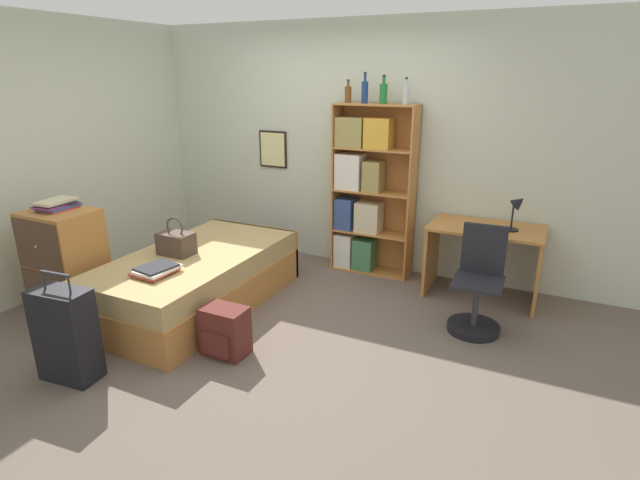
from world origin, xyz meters
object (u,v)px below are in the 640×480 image
handbag (176,243)px  bottle_clear (383,93)px  desk (484,249)px  desk_chair (477,297)px  desk_lamp (517,207)px  bookcase (363,192)px  bottle_green (348,94)px  bottle_blue (406,94)px  backpack (225,331)px  bottle_brown (365,91)px  book_stack_on_bed (156,270)px  dresser (66,263)px  suitcase (66,335)px  magazine_pile_on_dresser (57,205)px  bed (198,279)px

handbag → bottle_clear: size_ratio=1.28×
desk → desk_chair: (0.06, -0.69, -0.19)m
desk_lamp → desk_chair: bearing=-104.9°
handbag → bookcase: (1.18, 1.58, 0.26)m
bottle_green → desk_chair: size_ratio=0.25×
bottle_blue → backpack: bottle_blue is taller
bottle_brown → desk_lamp: bearing=-4.9°
desk_lamp → book_stack_on_bed: bearing=-144.0°
dresser → suitcase: bearing=-39.3°
bottle_green → bottle_clear: (0.38, -0.03, 0.02)m
desk_lamp → bookcase: bearing=173.7°
bottle_brown → desk_chair: size_ratio=0.33×
suitcase → bookcase: (1.11, 2.83, 0.54)m
magazine_pile_on_dresser → desk: size_ratio=0.34×
handbag → bottle_blue: (1.59, 1.57, 1.26)m
magazine_pile_on_dresser → bottle_green: bearing=48.2°
suitcase → bottle_blue: 3.55m
dresser → desk_lamp: bearing=28.7°
handbag → magazine_pile_on_dresser: (-0.86, -0.48, 0.37)m
bed → bottle_blue: 2.63m
bookcase → desk: size_ratio=1.72×
bottle_green → handbag: bearing=-122.0°
dresser → magazine_pile_on_dresser: magazine_pile_on_dresser is taller
bottle_blue → backpack: bearing=-108.8°
bookcase → desk_lamp: bearing=-6.3°
desk_lamp → backpack: 2.77m
handbag → suitcase: handbag is taller
magazine_pile_on_dresser → desk_lamp: size_ratio=1.00×
bottle_blue → desk_lamp: size_ratio=0.72×
dresser → desk: size_ratio=0.92×
desk_lamp → backpack: bearing=-133.7°
bed → desk: desk is taller
bottle_green → backpack: size_ratio=0.58×
bottle_green → bottle_clear: 0.39m
book_stack_on_bed → bottle_brown: 2.61m
bookcase → bottle_brown: (-0.00, -0.04, 1.02)m
magazine_pile_on_dresser → bookcase: 2.90m
bed → desk_lamp: 2.98m
book_stack_on_bed → bottle_green: bottle_green is taller
bottle_brown → desk_lamp: size_ratio=0.85×
handbag → bottle_clear: 2.43m
book_stack_on_bed → desk_chair: bearing=26.4°
handbag → bed: bearing=38.2°
magazine_pile_on_dresser → bottle_brown: (2.04, 2.03, 0.90)m
backpack → desk_lamp: bearing=46.3°
bookcase → bottle_clear: 1.03m
dresser → bottle_brown: bottle_brown is taller
handbag → bottle_blue: size_ratio=1.39×
book_stack_on_bed → bottle_brown: bearing=63.1°
bed → handbag: 0.40m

